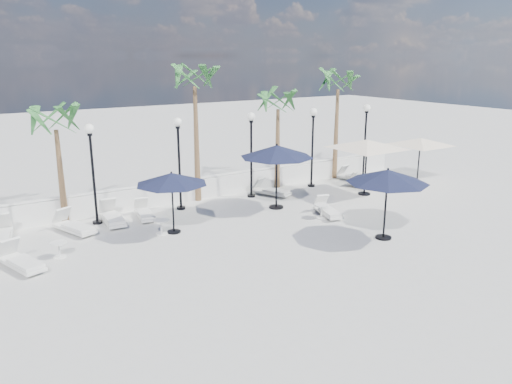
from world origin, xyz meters
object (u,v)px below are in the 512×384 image
lounger_4 (145,213)px  lounger_6 (366,183)px  lounger_0 (0,236)px  lounger_7 (271,191)px  parasol_navy_left (172,179)px  parasol_cream_sq_b (421,138)px  parasol_navy_mid (277,152)px  parasol_cream_sq_a (367,140)px  lounger_8 (353,177)px  parasol_navy_right (388,177)px  lounger_3 (112,217)px  lounger_5 (328,210)px  lounger_2 (21,261)px  lounger_1 (74,226)px

lounger_4 → lounger_6: lounger_6 is taller
lounger_0 → lounger_7: bearing=10.6°
lounger_7 → parasol_navy_left: bearing=176.6°
lounger_0 → parasol_cream_sq_b: 19.11m
parasol_navy_left → parasol_navy_mid: parasol_navy_mid is taller
parasol_cream_sq_a → lounger_8: bearing=57.8°
lounger_8 → parasol_navy_mid: 6.68m
lounger_7 → parasol_cream_sq_a: 4.92m
lounger_7 → parasol_navy_right: bearing=-113.0°
lounger_3 → parasol_navy_mid: size_ratio=0.66×
lounger_7 → lounger_4: bearing=156.3°
parasol_navy_left → parasol_cream_sq_b: size_ratio=0.53×
lounger_4 → lounger_6: 10.88m
lounger_4 → parasol_cream_sq_a: bearing=-2.9°
lounger_3 → parasol_cream_sq_a: bearing=-6.6°
lounger_5 → parasol_navy_left: bearing=-178.1°
lounger_7 → lounger_6: bearing=-40.5°
lounger_2 → lounger_8: size_ratio=1.10×
lounger_5 → parasol_cream_sq_b: 7.86m
lounger_3 → lounger_8: (12.53, -0.00, -0.03)m
lounger_1 → lounger_4: size_ratio=1.16×
lounger_3 → lounger_8: bearing=4.6°
lounger_5 → lounger_8: (4.92, 3.75, 0.00)m
lounger_0 → parasol_navy_left: 6.16m
lounger_1 → lounger_3: (1.49, 0.26, 0.01)m
lounger_2 → lounger_7: 11.35m
parasol_cream_sq_b → parasol_navy_mid: bearing=178.0°
lounger_8 → parasol_cream_sq_a: bearing=-132.9°
lounger_2 → parasol_navy_right: parasol_navy_right is taller
lounger_2 → parasol_navy_left: size_ratio=0.78×
lounger_2 → lounger_3: lounger_3 is taller
lounger_0 → parasol_navy_mid: (10.37, -1.74, 2.16)m
parasol_navy_right → lounger_1: bearing=144.2°
lounger_6 → parasol_navy_left: (-10.49, -0.88, 1.79)m
lounger_3 → parasol_navy_right: (7.57, -6.80, 1.99)m
lounger_2 → lounger_6: 15.74m
lounger_0 → lounger_5: size_ratio=1.19×
lounger_0 → parasol_cream_sq_b: parasol_cream_sq_b is taller
lounger_1 → parasol_navy_left: size_ratio=0.79×
lounger_2 → parasol_navy_mid: size_ratio=0.66×
lounger_0 → parasol_cream_sq_a: bearing=2.3°
lounger_1 → lounger_4: lounger_1 is taller
lounger_4 → lounger_5: lounger_5 is taller
parasol_cream_sq_a → lounger_6: bearing=42.7°
parasol_navy_left → parasol_cream_sq_a: bearing=0.2°
lounger_4 → parasol_cream_sq_a: (9.87, -2.14, 2.34)m
parasol_navy_left → parasol_navy_mid: 4.94m
lounger_0 → parasol_navy_mid: size_ratio=0.71×
lounger_7 → parasol_navy_mid: 2.95m
parasol_navy_left → parasol_cream_sq_a: 9.58m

